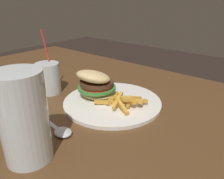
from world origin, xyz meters
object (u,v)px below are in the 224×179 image
at_px(meal_plate_near, 104,93).
at_px(beer_glass, 24,120).
at_px(spoon, 61,131).
at_px(juice_glass, 48,79).

distance_m(meal_plate_near, beer_glass, 0.29).
bearing_deg(beer_glass, spoon, -78.47).
xyz_separation_m(meal_plate_near, spoon, (-0.03, 0.19, -0.02)).
xyz_separation_m(beer_glass, juice_glass, (0.24, -0.22, -0.04)).
bearing_deg(meal_plate_near, spoon, 99.65).
distance_m(meal_plate_near, juice_glass, 0.20).
xyz_separation_m(juice_glass, spoon, (-0.22, 0.13, -0.04)).
height_order(beer_glass, juice_glass, juice_glass).
height_order(juice_glass, spoon, juice_glass).
bearing_deg(spoon, juice_glass, 157.94).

